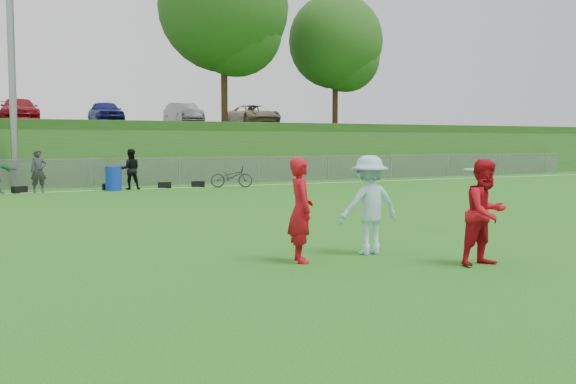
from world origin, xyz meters
TOP-DOWN VIEW (x-y plane):
  - ground at (0.00, 0.00)m, footprint 120.00×120.00m
  - sideline_far at (0.00, 18.00)m, footprint 60.00×0.10m
  - fence at (0.00, 20.00)m, footprint 58.00×0.06m
  - light_pole at (-3.00, 20.80)m, footprint 1.20×0.40m
  - berm at (0.00, 31.00)m, footprint 120.00×18.00m
  - parking_lot at (0.00, 33.00)m, footprint 120.00×12.00m
  - tree_green_near at (8.16, 24.42)m, footprint 7.14×7.14m
  - tree_green_far at (16.16, 25.92)m, footprint 5.88×5.88m
  - car_row at (-1.17, 32.00)m, footprint 32.04×5.18m
  - spectator_row at (-2.97, 18.00)m, footprint 8.06×1.03m
  - gear_bags at (1.09, 18.10)m, footprint 7.90×0.47m
  - player_red_left at (0.05, 0.41)m, footprint 0.55×0.72m
  - player_red_center at (2.58, -1.19)m, footprint 0.87×0.70m
  - player_blue at (1.50, 0.54)m, footprint 1.17×0.72m
  - frisbee at (5.00, 1.80)m, footprint 0.30×0.30m
  - recycling_bin at (0.50, 17.65)m, footprint 0.77×0.77m
  - bicycle at (5.50, 17.20)m, footprint 1.94×1.23m

SIDE VIEW (x-z plane):
  - ground at x=0.00m, z-range 0.00..0.00m
  - sideline_far at x=0.00m, z-range 0.00..0.01m
  - gear_bags at x=1.09m, z-range 0.00..0.26m
  - bicycle at x=5.50m, z-range 0.00..0.96m
  - recycling_bin at x=0.50m, z-range 0.00..1.00m
  - fence at x=0.00m, z-range 0.00..1.30m
  - spectator_row at x=-2.97m, z-range 0.00..1.69m
  - player_red_center at x=2.58m, z-range 0.00..1.72m
  - player_red_left at x=0.05m, z-range 0.00..1.74m
  - player_blue at x=1.50m, z-range 0.00..1.76m
  - frisbee at x=5.00m, z-range 1.38..1.41m
  - berm at x=0.00m, z-range 0.00..3.00m
  - parking_lot at x=0.00m, z-range 3.00..3.10m
  - car_row at x=-1.17m, z-range 3.10..4.54m
  - light_pole at x=-3.00m, z-range 0.63..12.78m
  - tree_green_far at x=16.16m, z-range 3.87..12.06m
  - tree_green_near at x=8.16m, z-range 4.06..14.00m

